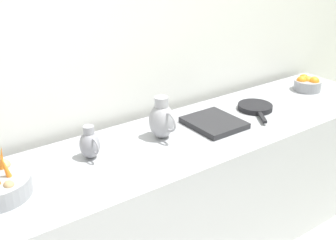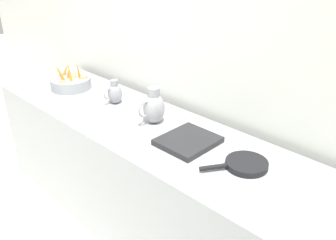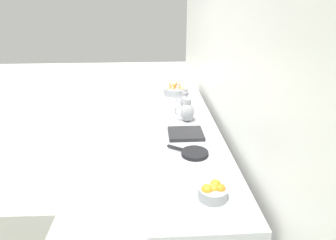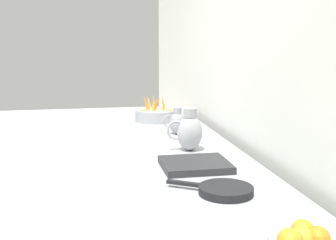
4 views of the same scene
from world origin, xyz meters
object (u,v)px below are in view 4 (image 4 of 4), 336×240
at_px(vegetable_colander, 156,114).
at_px(skillet_on_counter, 225,190).
at_px(metal_pitcher_tall, 189,131).
at_px(metal_pitcher_short, 177,122).

xyz_separation_m(vegetable_colander, skillet_on_counter, (-0.01, 1.72, -0.03)).
distance_m(vegetable_colander, skillet_on_counter, 1.72).
relative_size(metal_pitcher_tall, metal_pitcher_short, 1.36).
relative_size(vegetable_colander, skillet_on_counter, 0.96).
distance_m(metal_pitcher_tall, skillet_on_counter, 0.76).
xyz_separation_m(metal_pitcher_short, skillet_on_counter, (0.05, 1.21, -0.07)).
relative_size(metal_pitcher_tall, skillet_on_counter, 0.72).
height_order(vegetable_colander, metal_pitcher_tall, metal_pitcher_tall).
height_order(metal_pitcher_tall, metal_pitcher_short, metal_pitcher_tall).
bearing_deg(metal_pitcher_tall, skillet_on_counter, 88.06).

